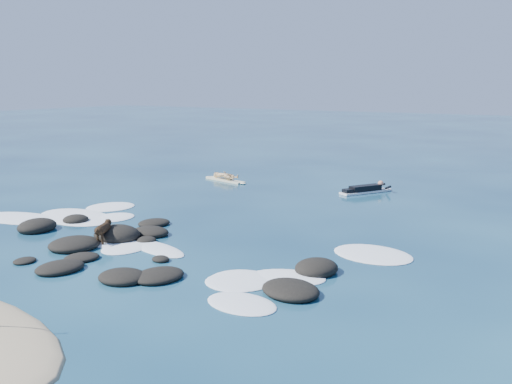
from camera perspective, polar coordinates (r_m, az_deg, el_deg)
The scene contains 6 objects.
ground at distance 18.22m, azimuth -9.31°, elevation -4.49°, with size 160.00×160.00×0.00m, color #0A2642.
reef_rocks at distance 16.91m, azimuth -12.78°, elevation -5.47°, with size 12.35×6.37×0.62m.
breaking_foam at distance 18.34m, azimuth -11.16°, elevation -4.42°, with size 15.51×7.54×0.12m.
standing_surfer_rig at distance 28.21m, azimuth -3.11°, elevation 2.43°, with size 2.90×1.10×1.67m.
paddling_surfer_rig at distance 25.63m, azimuth 10.94°, elevation 0.27°, with size 1.87×2.56×0.47m.
dog at distance 17.74m, azimuth -15.02°, elevation -3.56°, with size 0.57×1.07×0.72m.
Camera 1 is at (11.57, -13.25, 4.76)m, focal length 40.00 mm.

